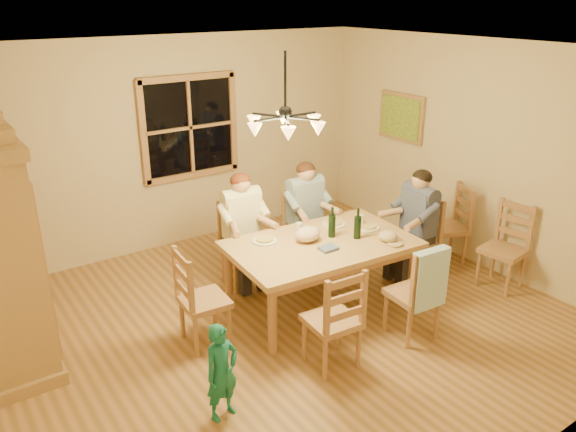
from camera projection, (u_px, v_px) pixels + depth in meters
floor at (286, 322)px, 5.79m from camera, size 5.50×5.50×0.00m
ceiling at (285, 50)px, 4.79m from camera, size 5.50×5.00×0.02m
wall_back at (175, 144)px, 7.20m from camera, size 5.50×0.02×2.70m
wall_right at (474, 154)px, 6.74m from camera, size 0.02×5.00×2.70m
window at (190, 127)px, 7.21m from camera, size 1.30×0.06×1.30m
painting at (401, 117)px, 7.55m from camera, size 0.06×0.78×0.64m
chandelier at (285, 123)px, 5.02m from camera, size 0.77×0.68×0.71m
dining_table at (321, 251)px, 5.84m from camera, size 1.98×1.30×0.76m
chair_far_left at (243, 259)px, 6.47m from camera, size 0.47×0.45×0.99m
chair_far_right at (305, 244)px, 6.86m from camera, size 0.47×0.45×0.99m
chair_near_left at (331, 335)px, 5.03m from camera, size 0.47×0.45×0.99m
chair_near_right at (412, 307)px, 5.47m from camera, size 0.47×0.45×0.99m
chair_end_left at (205, 315)px, 5.35m from camera, size 0.45×0.47×0.99m
chair_end_right at (414, 254)px, 6.59m from camera, size 0.45×0.47×0.99m
adult_woman at (242, 216)px, 6.27m from camera, size 0.42×0.45×0.87m
adult_plaid_man at (306, 203)px, 6.66m from camera, size 0.42×0.45×0.87m
adult_slate_man at (418, 212)px, 6.39m from camera, size 0.45×0.42×0.87m
towel at (429, 279)px, 5.17m from camera, size 0.39×0.13×0.58m
wine_bottle_a at (332, 222)px, 5.87m from camera, size 0.08×0.08×0.33m
wine_bottle_b at (358, 223)px, 5.84m from camera, size 0.08×0.08×0.33m
plate_woman at (265, 241)px, 5.81m from camera, size 0.26×0.26×0.02m
plate_plaid at (334, 224)px, 6.23m from camera, size 0.26×0.26×0.02m
plate_slate at (368, 228)px, 6.13m from camera, size 0.26×0.26×0.02m
wine_glass_a at (299, 229)px, 5.94m from camera, size 0.06×0.06×0.14m
wine_glass_b at (361, 221)px, 6.15m from camera, size 0.06×0.06×0.14m
cap at (388, 236)px, 5.80m from camera, size 0.20×0.20×0.11m
napkin at (328, 248)px, 5.62m from camera, size 0.19×0.15×0.03m
cloth_bundle at (308, 234)px, 5.80m from camera, size 0.28×0.22×0.15m
child at (222, 372)px, 4.36m from camera, size 0.33×0.25×0.83m
chair_spare_front at (501, 263)px, 6.38m from camera, size 0.48×0.50×0.99m
chair_spare_back at (446, 239)px, 7.00m from camera, size 0.56×0.57×0.99m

